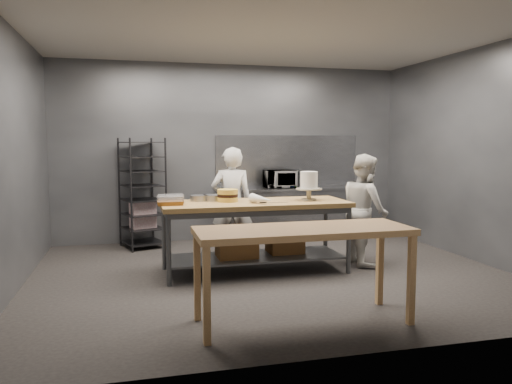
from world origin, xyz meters
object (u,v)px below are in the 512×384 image
at_px(work_table, 256,228).
at_px(microwave, 280,179).
at_px(layer_cake, 228,195).
at_px(near_counter, 303,237).
at_px(speed_rack, 142,194).
at_px(chef_right, 365,209).
at_px(chef_behind, 232,203).
at_px(frosted_cake_stand, 309,183).

distance_m(work_table, microwave, 2.24).
xyz_separation_m(work_table, layer_cake, (-0.36, 0.08, 0.43)).
height_order(near_counter, speed_rack, speed_rack).
bearing_deg(near_counter, chef_right, 50.71).
height_order(near_counter, chef_behind, chef_behind).
height_order(chef_behind, microwave, chef_behind).
bearing_deg(near_counter, work_table, 89.09).
height_order(chef_behind, frosted_cake_stand, chef_behind).
bearing_deg(chef_behind, work_table, 111.19).
bearing_deg(speed_rack, near_counter, -70.38).
xyz_separation_m(near_counter, microwave, (0.97, 3.88, 0.24)).
height_order(work_table, microwave, microwave).
xyz_separation_m(speed_rack, layer_cake, (1.03, -1.83, 0.14)).
xyz_separation_m(work_table, near_counter, (-0.03, -1.90, 0.24)).
height_order(work_table, frosted_cake_stand, frosted_cake_stand).
xyz_separation_m(chef_right, frosted_cake_stand, (-0.85, -0.08, 0.39)).
distance_m(microwave, layer_cake, 2.30).
bearing_deg(chef_behind, microwave, -122.78).
relative_size(work_table, chef_behind, 1.49).
height_order(near_counter, chef_right, chef_right).
relative_size(near_counter, chef_right, 1.31).
bearing_deg(frosted_cake_stand, speed_rack, 137.38).
bearing_deg(layer_cake, chef_behind, 74.44).
distance_m(chef_right, frosted_cake_stand, 0.94).
xyz_separation_m(speed_rack, chef_behind, (1.23, -1.11, -0.05)).
bearing_deg(speed_rack, frosted_cake_stand, -42.62).
xyz_separation_m(near_counter, chef_behind, (-0.13, 2.69, -0.01)).
xyz_separation_m(speed_rack, microwave, (2.32, 0.08, 0.19)).
bearing_deg(speed_rack, chef_behind, -42.27).
distance_m(work_table, speed_rack, 2.37).
xyz_separation_m(near_counter, frosted_cake_stand, (0.74, 1.87, 0.34)).
relative_size(work_table, chef_right, 1.57).
distance_m(work_table, frosted_cake_stand, 0.92).
distance_m(speed_rack, layer_cake, 2.10).
bearing_deg(layer_cake, chef_right, -0.81).
bearing_deg(chef_behind, speed_rack, -32.55).
bearing_deg(work_table, frosted_cake_stand, -2.25).
distance_m(speed_rack, frosted_cake_stand, 2.87).
bearing_deg(microwave, layer_cake, -124.15).
height_order(microwave, frosted_cake_stand, frosted_cake_stand).
relative_size(chef_right, microwave, 2.81).
relative_size(work_table, speed_rack, 1.37).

